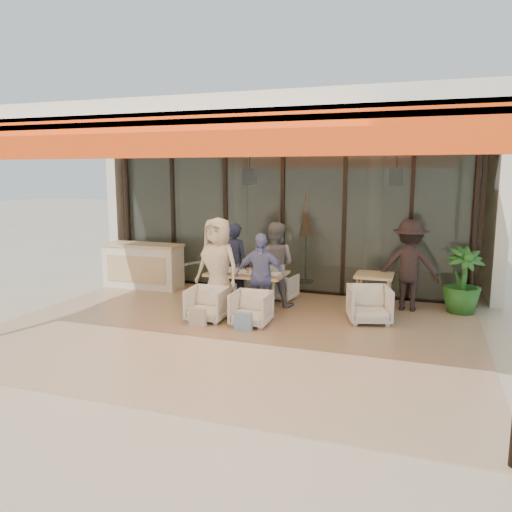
% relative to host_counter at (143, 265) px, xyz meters
% --- Properties ---
extents(ground, '(70.00, 70.00, 0.00)m').
position_rel_host_counter_xyz_m(ground, '(3.14, -2.30, -0.53)').
color(ground, '#C6B293').
rests_on(ground, ground).
extents(terrace_floor, '(8.00, 6.00, 0.01)m').
position_rel_host_counter_xyz_m(terrace_floor, '(3.14, -2.30, -0.53)').
color(terrace_floor, tan).
rests_on(terrace_floor, ground).
extents(terrace_structure, '(8.00, 6.00, 3.40)m').
position_rel_host_counter_xyz_m(terrace_structure, '(3.14, -2.56, 2.72)').
color(terrace_structure, silver).
rests_on(terrace_structure, ground).
extents(glass_storefront, '(8.08, 0.10, 3.20)m').
position_rel_host_counter_xyz_m(glass_storefront, '(3.14, 0.70, 1.07)').
color(glass_storefront, '#9EADA3').
rests_on(glass_storefront, ground).
extents(interior_block, '(9.05, 3.62, 3.52)m').
position_rel_host_counter_xyz_m(interior_block, '(3.15, 3.02, 1.70)').
color(interior_block, silver).
rests_on(interior_block, ground).
extents(host_counter, '(1.85, 0.65, 1.04)m').
position_rel_host_counter_xyz_m(host_counter, '(0.00, 0.00, 0.00)').
color(host_counter, silver).
rests_on(host_counter, ground).
extents(dining_table, '(1.50, 0.90, 0.93)m').
position_rel_host_counter_xyz_m(dining_table, '(2.90, -0.95, 0.16)').
color(dining_table, '#D1B980').
rests_on(dining_table, ground).
extents(chair_far_left, '(0.75, 0.73, 0.62)m').
position_rel_host_counter_xyz_m(chair_far_left, '(2.48, -0.00, -0.22)').
color(chair_far_left, silver).
rests_on(chair_far_left, ground).
extents(chair_far_right, '(0.66, 0.63, 0.61)m').
position_rel_host_counter_xyz_m(chair_far_right, '(3.32, -0.00, -0.23)').
color(chair_far_right, silver).
rests_on(chair_far_right, ground).
extents(chair_near_left, '(0.69, 0.65, 0.68)m').
position_rel_host_counter_xyz_m(chair_near_left, '(2.48, -1.90, -0.19)').
color(chair_near_left, silver).
rests_on(chair_near_left, ground).
extents(chair_near_right, '(0.66, 0.62, 0.67)m').
position_rel_host_counter_xyz_m(chair_near_right, '(3.32, -1.90, -0.20)').
color(chair_near_right, silver).
rests_on(chair_near_right, ground).
extents(diner_navy, '(0.67, 0.52, 1.65)m').
position_rel_host_counter_xyz_m(diner_navy, '(2.48, -0.50, 0.29)').
color(diner_navy, '#171932').
rests_on(diner_navy, ground).
extents(diner_grey, '(0.83, 0.65, 1.69)m').
position_rel_host_counter_xyz_m(diner_grey, '(3.32, -0.50, 0.31)').
color(diner_grey, slate).
rests_on(diner_grey, ground).
extents(diner_cream, '(0.99, 0.75, 1.83)m').
position_rel_host_counter_xyz_m(diner_cream, '(2.48, -1.40, 0.38)').
color(diner_cream, '#EEE0C4').
rests_on(diner_cream, ground).
extents(diner_periwinkle, '(0.97, 0.53, 1.57)m').
position_rel_host_counter_xyz_m(diner_periwinkle, '(3.32, -1.40, 0.26)').
color(diner_periwinkle, '#717CBD').
rests_on(diner_periwinkle, ground).
extents(tote_bag_cream, '(0.30, 0.10, 0.34)m').
position_rel_host_counter_xyz_m(tote_bag_cream, '(2.48, -2.30, -0.36)').
color(tote_bag_cream, silver).
rests_on(tote_bag_cream, ground).
extents(tote_bag_blue, '(0.30, 0.10, 0.34)m').
position_rel_host_counter_xyz_m(tote_bag_blue, '(3.32, -2.30, -0.36)').
color(tote_bag_blue, '#99BFD8').
rests_on(tote_bag_blue, ground).
extents(side_table, '(0.70, 0.70, 0.74)m').
position_rel_host_counter_xyz_m(side_table, '(5.26, -0.34, 0.11)').
color(side_table, '#D1B980').
rests_on(side_table, ground).
extents(side_chair, '(0.88, 0.85, 0.74)m').
position_rel_host_counter_xyz_m(side_chair, '(5.26, -1.09, -0.16)').
color(side_chair, silver).
rests_on(side_chair, ground).
extents(standing_woman, '(1.16, 0.68, 1.78)m').
position_rel_host_counter_xyz_m(standing_woman, '(5.87, -0.03, 0.36)').
color(standing_woman, black).
rests_on(standing_woman, ground).
extents(potted_palm, '(0.91, 0.91, 1.27)m').
position_rel_host_counter_xyz_m(potted_palm, '(6.84, 0.10, 0.11)').
color(potted_palm, '#1E5919').
rests_on(potted_palm, ground).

